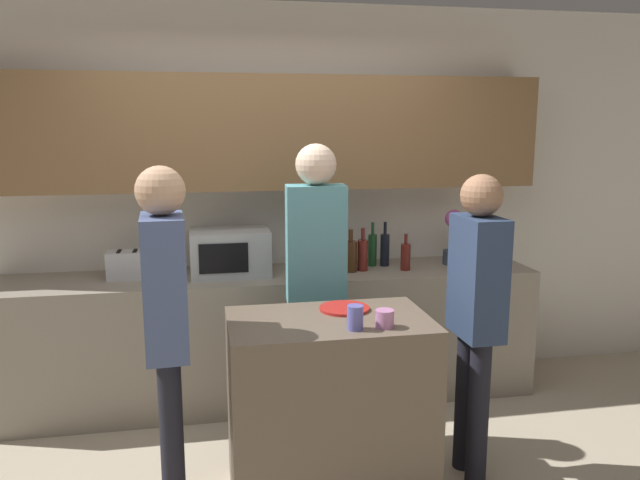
# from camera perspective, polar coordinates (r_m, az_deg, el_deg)

# --- Properties ---
(back_wall) EXTENTS (6.40, 0.40, 2.70)m
(back_wall) POSITION_cam_1_polar(r_m,az_deg,el_deg) (4.38, -4.95, 6.00)
(back_wall) COLOR silver
(back_wall) RESTS_ON ground_plane
(back_counter) EXTENTS (3.60, 0.62, 0.89)m
(back_counter) POSITION_cam_1_polar(r_m,az_deg,el_deg) (4.35, -4.34, -8.78)
(back_counter) COLOR gray
(back_counter) RESTS_ON ground_plane
(kitchen_island) EXTENTS (1.00, 0.62, 0.94)m
(kitchen_island) POSITION_cam_1_polar(r_m,az_deg,el_deg) (3.28, 0.85, -15.01)
(kitchen_island) COLOR brown
(kitchen_island) RESTS_ON ground_plane
(microwave) EXTENTS (0.52, 0.39, 0.30)m
(microwave) POSITION_cam_1_polar(r_m,az_deg,el_deg) (4.20, -8.22, -1.10)
(microwave) COLOR #B7BABC
(microwave) RESTS_ON back_counter
(toaster) EXTENTS (0.26, 0.16, 0.18)m
(toaster) POSITION_cam_1_polar(r_m,az_deg,el_deg) (4.24, -17.16, -2.18)
(toaster) COLOR silver
(toaster) RESTS_ON back_counter
(potted_plant) EXTENTS (0.14, 0.14, 0.39)m
(potted_plant) POSITION_cam_1_polar(r_m,az_deg,el_deg) (4.55, 12.10, 0.27)
(potted_plant) COLOR #333D4C
(potted_plant) RESTS_ON back_counter
(bottle_0) EXTENTS (0.09, 0.09, 0.31)m
(bottle_0) POSITION_cam_1_polar(r_m,az_deg,el_deg) (4.19, 0.11, -1.47)
(bottle_0) COLOR black
(bottle_0) RESTS_ON back_counter
(bottle_1) EXTENTS (0.08, 0.08, 0.24)m
(bottle_1) POSITION_cam_1_polar(r_m,az_deg,el_deg) (4.23, 1.09, -1.74)
(bottle_1) COLOR maroon
(bottle_1) RESTS_ON back_counter
(bottle_2) EXTENTS (0.09, 0.09, 0.29)m
(bottle_2) POSITION_cam_1_polar(r_m,az_deg,el_deg) (4.24, 2.81, -1.43)
(bottle_2) COLOR #472814
(bottle_2) RESTS_ON back_counter
(bottle_3) EXTENTS (0.07, 0.07, 0.30)m
(bottle_3) POSITION_cam_1_polar(r_m,az_deg,el_deg) (4.27, 3.92, -1.32)
(bottle_3) COLOR maroon
(bottle_3) RESTS_ON back_counter
(bottle_4) EXTENTS (0.06, 0.06, 0.31)m
(bottle_4) POSITION_cam_1_polar(r_m,az_deg,el_deg) (4.42, 4.81, -0.85)
(bottle_4) COLOR #194723
(bottle_4) RESTS_ON back_counter
(bottle_5) EXTENTS (0.06, 0.06, 0.31)m
(bottle_5) POSITION_cam_1_polar(r_m,az_deg,el_deg) (4.43, 5.94, -0.83)
(bottle_5) COLOR black
(bottle_5) RESTS_ON back_counter
(bottle_6) EXTENTS (0.07, 0.07, 0.25)m
(bottle_6) POSITION_cam_1_polar(r_m,az_deg,el_deg) (4.32, 7.83, -1.48)
(bottle_6) COLOR maroon
(bottle_6) RESTS_ON back_counter
(plate_on_island) EXTENTS (0.26, 0.26, 0.01)m
(plate_on_island) POSITION_cam_1_polar(r_m,az_deg,el_deg) (3.25, 2.25, -6.27)
(plate_on_island) COLOR red
(plate_on_island) RESTS_ON kitchen_island
(cup_0) EXTENTS (0.08, 0.08, 0.12)m
(cup_0) POSITION_cam_1_polar(r_m,az_deg,el_deg) (2.93, 3.23, -7.09)
(cup_0) COLOR #6161BB
(cup_0) RESTS_ON kitchen_island
(cup_1) EXTENTS (0.09, 0.09, 0.08)m
(cup_1) POSITION_cam_1_polar(r_m,az_deg,el_deg) (2.98, 5.93, -7.16)
(cup_1) COLOR #CA80B8
(cup_1) RESTS_ON kitchen_island
(person_left) EXTENTS (0.35, 0.23, 1.78)m
(person_left) POSITION_cam_1_polar(r_m,az_deg,el_deg) (3.62, -0.37, -2.44)
(person_left) COLOR black
(person_left) RESTS_ON ground_plane
(person_center) EXTENTS (0.22, 0.35, 1.70)m
(person_center) POSITION_cam_1_polar(r_m,az_deg,el_deg) (2.98, -13.90, -6.63)
(person_center) COLOR black
(person_center) RESTS_ON ground_plane
(person_right) EXTENTS (0.22, 0.34, 1.64)m
(person_right) POSITION_cam_1_polar(r_m,az_deg,el_deg) (3.35, 14.12, -5.56)
(person_right) COLOR black
(person_right) RESTS_ON ground_plane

